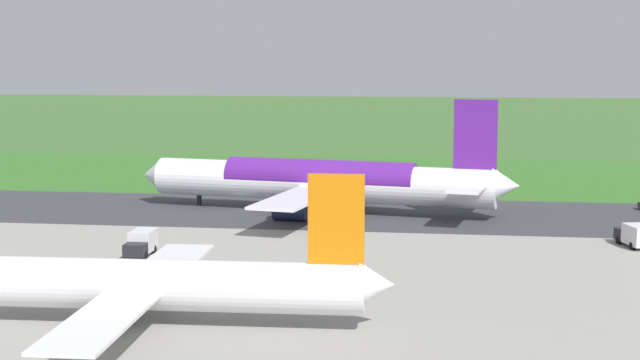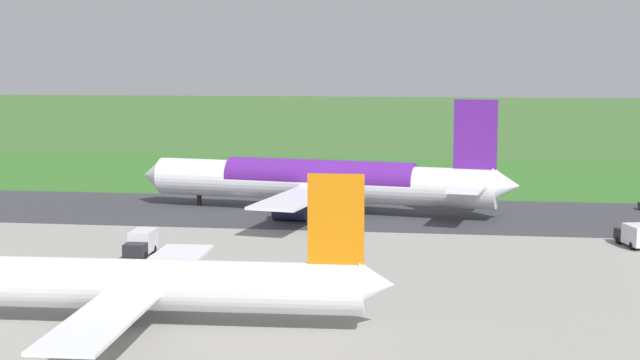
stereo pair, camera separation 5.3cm
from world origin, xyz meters
name	(u,v)px [view 2 (the right image)]	position (x,y,z in m)	size (l,w,h in m)	color
ground_plane	(242,211)	(0.00, 0.00, 0.00)	(800.00, 800.00, 0.00)	#3D662D
runway_asphalt	(242,210)	(0.00, 0.00, 0.03)	(600.00, 28.05, 0.06)	#38383D
apron_concrete	(78,328)	(0.00, 57.83, 0.03)	(440.00, 110.00, 0.05)	gray
grass_verge_foreground	(284,180)	(0.00, -32.79, 0.02)	(600.00, 80.00, 0.04)	#346B27
airliner_main	(323,181)	(-11.34, 0.07, 4.35)	(53.94, 44.37, 15.88)	white
airliner_parked_mid	(132,283)	(-3.92, 56.13, 3.35)	(41.96, 34.29, 12.25)	white
service_truck_baggage	(141,243)	(4.00, 30.90, 1.40)	(2.47, 5.87, 2.65)	black
service_truck_fuel	(635,235)	(-49.28, 18.97, 1.40)	(3.72, 6.19, 2.65)	black
no_stopping_sign	(244,171)	(7.12, -32.92, 1.59)	(0.60, 0.10, 2.68)	slate
traffic_cone_orange	(223,179)	(10.69, -31.88, 0.28)	(0.40, 0.40, 0.55)	orange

